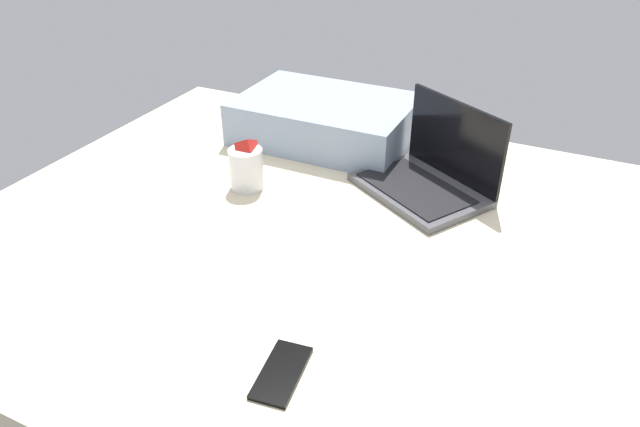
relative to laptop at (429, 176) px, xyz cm
name	(u,v)px	position (x,y,z in cm)	size (l,w,h in cm)	color
bed_mattress	(339,267)	(-12.39, -29.97, -13.41)	(180.00, 140.00, 18.00)	beige
laptop	(429,176)	(0.00, 0.00, 0.00)	(40.15, 36.83, 23.00)	#4C4C51
snack_cup	(246,167)	(-44.36, -18.83, 1.44)	(9.00, 9.31, 14.15)	silver
cell_phone	(282,373)	(-4.21, -73.28, -4.01)	(6.80, 14.00, 0.80)	black
pillow	(326,119)	(-38.39, 18.03, 2.09)	(52.00, 36.00, 13.00)	#8C9EB7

